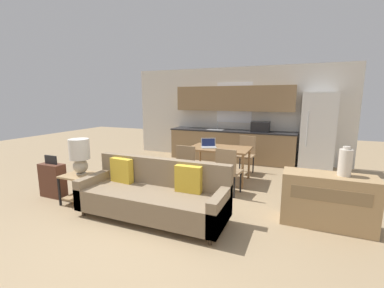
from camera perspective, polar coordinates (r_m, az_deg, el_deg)
name	(u,v)px	position (r m, az deg, el deg)	size (l,w,h in m)	color
ground_plane	(155,226)	(3.89, -8.30, -17.67)	(20.00, 20.00, 0.00)	#9E8460
wall_back	(234,114)	(7.79, 9.35, 6.66)	(6.40, 0.07, 2.70)	silver
kitchen_counter	(232,132)	(7.54, 8.81, 2.66)	(3.59, 0.65, 2.15)	#8E704C
refrigerator	(317,132)	(7.24, 26.02, 2.47)	(0.80, 0.70, 1.95)	white
dining_table	(220,151)	(5.69, 6.14, -1.50)	(1.31, 0.83, 0.74)	olive
couch	(154,195)	(4.05, -8.41, -11.22)	(2.29, 0.80, 0.87)	#3D2D1E
side_table	(79,184)	(4.91, -23.82, -8.06)	(0.48, 0.48, 0.52)	tan
table_lamp	(80,154)	(4.79, -23.70, -2.02)	(0.34, 0.34, 0.62)	#B2A893
credenza	(327,200)	(4.20, 27.82, -11.00)	(1.21, 0.46, 0.76)	tan
vase	(345,162)	(4.08, 30.88, -3.49)	(0.17, 0.17, 0.41)	beige
dining_chair_far_right	(246,153)	(6.38, 11.84, -1.93)	(0.46, 0.46, 0.90)	#997A56
dining_chair_near_right	(228,169)	(4.87, 7.99, -5.57)	(0.47, 0.47, 0.90)	#997A56
dining_chair_near_left	(188,165)	(5.15, -0.87, -4.58)	(0.42, 0.42, 0.90)	#997A56
laptop	(209,145)	(5.68, 3.72, -0.24)	(0.40, 0.37, 0.20)	#B7BABC
suitcase	(53,180)	(5.45, -28.54, -7.03)	(0.48, 0.22, 0.78)	brown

